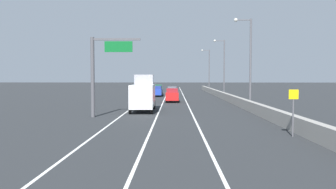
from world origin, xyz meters
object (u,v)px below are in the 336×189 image
at_px(lamp_post_right_second, 249,57).
at_px(lamp_post_right_third, 223,64).
at_px(lamp_post_right_fourth, 208,68).
at_px(car_blue_2, 157,91).
at_px(speed_advisory_sign, 293,109).
at_px(overhead_sign_gantry, 100,67).
at_px(car_gray_0, 172,91).
at_px(car_green_3, 158,90).
at_px(box_truck, 143,94).
at_px(car_red_1, 172,95).

distance_m(lamp_post_right_second, lamp_post_right_third, 24.58).
bearing_deg(lamp_post_right_fourth, car_blue_2, -116.99).
relative_size(lamp_post_right_second, car_blue_2, 2.26).
distance_m(speed_advisory_sign, lamp_post_right_third, 44.98).
distance_m(overhead_sign_gantry, car_gray_0, 36.85).
distance_m(lamp_post_right_second, car_green_3, 34.79).
bearing_deg(box_truck, car_green_3, 89.92).
relative_size(car_red_1, car_green_3, 0.95).
bearing_deg(lamp_post_right_second, speed_advisory_sign, -93.76).
relative_size(overhead_sign_gantry, car_red_1, 1.66).
relative_size(lamp_post_right_second, car_red_1, 2.38).
distance_m(speed_advisory_sign, lamp_post_right_fourth, 69.47).
height_order(speed_advisory_sign, car_green_3, speed_advisory_sign).
xyz_separation_m(overhead_sign_gantry, lamp_post_right_second, (15.78, 9.47, 1.41)).
bearing_deg(lamp_post_right_second, lamp_post_right_third, 89.30).
height_order(overhead_sign_gantry, lamp_post_right_second, lamp_post_right_second).
distance_m(overhead_sign_gantry, car_blue_2, 35.40).
distance_m(speed_advisory_sign, car_green_3, 53.45).
distance_m(car_blue_2, car_green_3, 6.62).
relative_size(overhead_sign_gantry, car_green_3, 1.58).
bearing_deg(lamp_post_right_fourth, car_gray_0, -112.05).
xyz_separation_m(car_red_1, car_green_3, (-3.09, 21.72, 0.03)).
relative_size(overhead_sign_gantry, speed_advisory_sign, 2.50).
relative_size(speed_advisory_sign, car_red_1, 0.67).
xyz_separation_m(lamp_post_right_third, box_truck, (-12.60, -28.06, -4.30)).
xyz_separation_m(overhead_sign_gantry, car_blue_2, (3.64, 35.02, -3.72)).
bearing_deg(lamp_post_right_second, car_green_3, 110.85).
height_order(lamp_post_right_second, lamp_post_right_third, same).
height_order(car_gray_0, car_blue_2, car_blue_2).
bearing_deg(lamp_post_right_third, car_red_1, -123.81).
bearing_deg(car_red_1, speed_advisory_sign, -75.64).
bearing_deg(car_green_3, speed_advisory_sign, -78.20).
relative_size(speed_advisory_sign, lamp_post_right_fourth, 0.28).
relative_size(speed_advisory_sign, box_truck, 0.40).
distance_m(car_red_1, car_blue_2, 15.39).
distance_m(lamp_post_right_third, box_truck, 31.06).
bearing_deg(car_gray_0, car_blue_2, -159.94).
relative_size(overhead_sign_gantry, car_gray_0, 1.63).
height_order(overhead_sign_gantry, car_blue_2, overhead_sign_gantry).
xyz_separation_m(lamp_post_right_second, car_blue_2, (-12.14, 25.55, -5.13)).
relative_size(car_blue_2, car_green_3, 1.00).
height_order(lamp_post_right_third, car_gray_0, lamp_post_right_third).
bearing_deg(overhead_sign_gantry, lamp_post_right_third, 64.72).
height_order(speed_advisory_sign, lamp_post_right_second, lamp_post_right_second).
relative_size(speed_advisory_sign, lamp_post_right_second, 0.28).
relative_size(car_gray_0, car_green_3, 0.97).
xyz_separation_m(speed_advisory_sign, car_gray_0, (-7.93, 46.76, -0.82)).
relative_size(overhead_sign_gantry, lamp_post_right_fourth, 0.70).
height_order(lamp_post_right_fourth, car_green_3, lamp_post_right_fourth).
xyz_separation_m(lamp_post_right_second, box_truck, (-12.30, -3.47, -4.30)).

